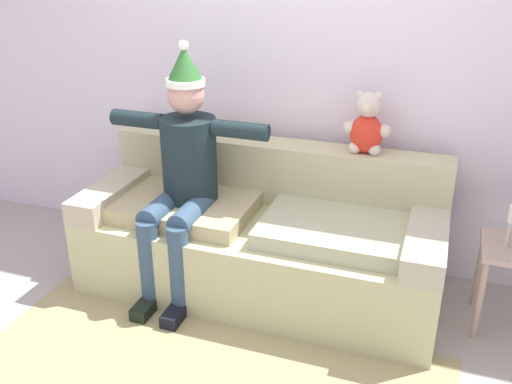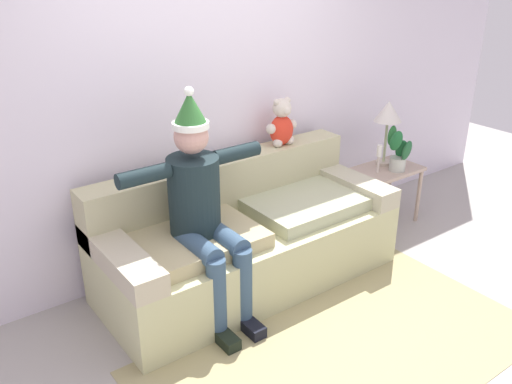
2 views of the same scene
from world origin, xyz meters
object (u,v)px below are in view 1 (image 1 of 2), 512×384
Objects in this scene: teddy_bear at (367,126)px; candle_tall at (511,220)px; person_seated at (183,171)px; couch at (262,236)px.

candle_tall is (0.85, -0.29, -0.36)m from teddy_bear.
person_seated is 4.08× the size of teddy_bear.
person_seated is 6.23× the size of candle_tall.
candle_tall is (1.41, 0.00, 0.35)m from couch.
person_seated is at bearing -174.81° from candle_tall.
couch is 1.45m from candle_tall.
teddy_bear is at bearing 24.07° from person_seated.
couch is 0.95m from teddy_bear.
person_seated is 1.88m from candle_tall.
teddy_bear is at bearing 27.15° from couch.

